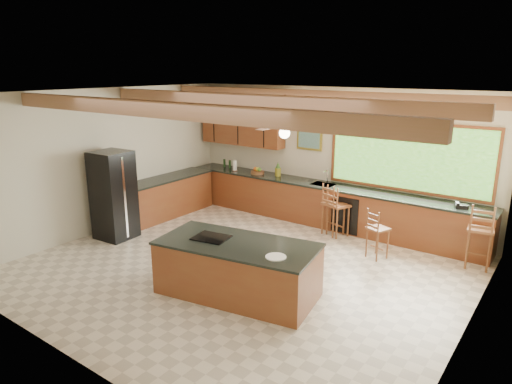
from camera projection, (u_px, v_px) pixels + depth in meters
The scene contains 9 objects.
ground at pixel (243, 268), 8.00m from camera, with size 7.20×7.20×0.00m, color beige.
room_shell at pixel (257, 137), 8.01m from camera, with size 7.27×6.54×3.02m.
counter_run at pixel (282, 202), 10.30m from camera, with size 7.12×3.10×1.26m.
island at pixel (237, 269), 6.98m from camera, with size 2.59×1.55×0.87m.
refrigerator at pixel (114, 195), 9.23m from camera, with size 0.74×0.73×1.80m.
bar_stool_a at pixel (333, 205), 9.40m from camera, with size 0.50×0.50×1.11m.
bar_stool_b at pixel (337, 207), 9.35m from camera, with size 0.51×0.51×1.09m.
bar_stool_c at pixel (377, 230), 8.26m from camera, with size 0.44×0.44×0.94m.
bar_stool_d at pixel (480, 231), 7.81m from camera, with size 0.48×0.48×1.18m.
Camera 1 is at (4.50, -5.82, 3.41)m, focal length 32.00 mm.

